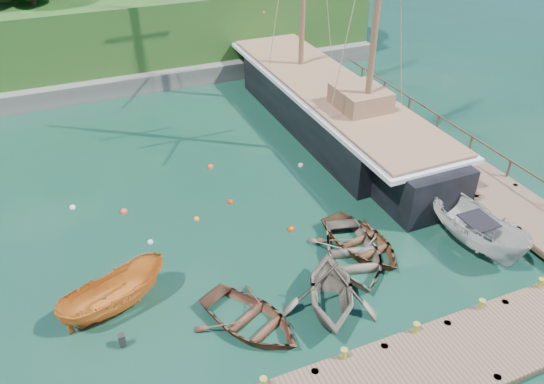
{
  "coord_description": "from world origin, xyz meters",
  "views": [
    {
      "loc": [
        -8.03,
        -15.32,
        15.58
      ],
      "look_at": [
        -0.03,
        3.56,
        2.0
      ],
      "focal_mm": 35.0,
      "sensor_mm": 36.0,
      "label": 1
    }
  ],
  "objects": [
    {
      "name": "bollard_2",
      "position": [
        2.0,
        -5.1,
        0.0
      ],
      "size": [
        0.26,
        0.26,
        0.45
      ],
      "primitive_type": "cylinder",
      "color": "olive",
      "rests_on": "ground"
    },
    {
      "name": "rowboat_3",
      "position": [
        2.28,
        -0.19,
        0.0
      ],
      "size": [
        4.65,
        5.64,
        1.02
      ],
      "primitive_type": "imported",
      "rotation": [
        0.0,
        0.0,
        -0.26
      ],
      "color": "#5E584C",
      "rests_on": "ground"
    },
    {
      "name": "mooring_buoy_0",
      "position": [
        -5.73,
        4.62,
        0.0
      ],
      "size": [
        0.28,
        0.28,
        0.28
      ],
      "primitive_type": "sphere",
      "color": "silver",
      "rests_on": "ground"
    },
    {
      "name": "rowboat_1",
      "position": [
        -0.03,
        -2.33,
        0.0
      ],
      "size": [
        5.24,
        5.55,
        2.32
      ],
      "primitive_type": "imported",
      "rotation": [
        0.0,
        0.0,
        -0.41
      ],
      "color": "#6E6659",
      "rests_on": "ground"
    },
    {
      "name": "ground",
      "position": [
        0.0,
        0.0,
        0.0
      ],
      "size": [
        160.0,
        160.0,
        0.0
      ],
      "primitive_type": "plane",
      "color": "#0F3222",
      "rests_on": "ground"
    },
    {
      "name": "dock_near",
      "position": [
        2.0,
        -6.5,
        0.43
      ],
      "size": [
        20.0,
        3.2,
        1.1
      ],
      "color": "brown",
      "rests_on": "ground"
    },
    {
      "name": "cabin_boat_white",
      "position": [
        7.95,
        -1.39,
        0.0
      ],
      "size": [
        2.5,
        5.65,
        2.13
      ],
      "primitive_type": "imported",
      "rotation": [
        0.0,
        0.0,
        0.08
      ],
      "color": "beige",
      "rests_on": "ground"
    },
    {
      "name": "bollard_4",
      "position": [
        8.0,
        -5.1,
        0.0
      ],
      "size": [
        0.26,
        0.26,
        0.45
      ],
      "primitive_type": "cylinder",
      "color": "olive",
      "rests_on": "ground"
    },
    {
      "name": "schooner",
      "position": [
        7.56,
        12.07,
        1.21
      ],
      "size": [
        5.47,
        29.29,
        21.82
      ],
      "rotation": [
        0.0,
        0.0,
        0.0
      ],
      "color": "black",
      "rests_on": "ground"
    },
    {
      "name": "bollard_3",
      "position": [
        5.0,
        -5.1,
        0.0
      ],
      "size": [
        0.26,
        0.26,
        0.45
      ],
      "primitive_type": "cylinder",
      "color": "olive",
      "rests_on": "ground"
    },
    {
      "name": "rowboat_2",
      "position": [
        3.08,
        0.44,
        0.0
      ],
      "size": [
        3.99,
        5.05,
        0.95
      ],
      "primitive_type": "imported",
      "rotation": [
        0.0,
        0.0,
        0.17
      ],
      "color": "#50321F",
      "rests_on": "ground"
    },
    {
      "name": "motorboat_orange",
      "position": [
        -7.85,
        0.96,
        0.0
      ],
      "size": [
        4.88,
        3.1,
        1.77
      ],
      "primitive_type": "imported",
      "rotation": [
        0.0,
        0.0,
        1.9
      ],
      "color": "orange",
      "rests_on": "ground"
    },
    {
      "name": "mooring_buoy_3",
      "position": [
        3.75,
        8.21,
        0.0
      ],
      "size": [
        0.32,
        0.32,
        0.32
      ],
      "primitive_type": "sphere",
      "color": "silver",
      "rests_on": "ground"
    },
    {
      "name": "mooring_buoy_7",
      "position": [
        0.7,
        2.95,
        0.0
      ],
      "size": [
        0.34,
        0.34,
        0.34
      ],
      "primitive_type": "sphere",
      "color": "#D13500",
      "rests_on": "ground"
    },
    {
      "name": "mooring_buoy_1",
      "position": [
        -3.24,
        5.53,
        0.0
      ],
      "size": [
        0.29,
        0.29,
        0.29
      ],
      "primitive_type": "sphere",
      "color": "orange",
      "rests_on": "ground"
    },
    {
      "name": "mooring_buoy_5",
      "position": [
        -1.1,
        10.07,
        0.0
      ],
      "size": [
        0.37,
        0.37,
        0.37
      ],
      "primitive_type": "sphere",
      "color": "#E6451B",
      "rests_on": "ground"
    },
    {
      "name": "dock_east",
      "position": [
        11.5,
        7.0,
        0.43
      ],
      "size": [
        3.2,
        24.0,
        1.1
      ],
      "color": "brown",
      "rests_on": "ground"
    },
    {
      "name": "mooring_buoy_6",
      "position": [
        -8.79,
        8.94,
        0.0
      ],
      "size": [
        0.32,
        0.32,
        0.32
      ],
      "primitive_type": "sphere",
      "color": "silver",
      "rests_on": "ground"
    },
    {
      "name": "mooring_buoy_2",
      "position": [
        -1.2,
        6.28,
        0.0
      ],
      "size": [
        0.29,
        0.29,
        0.29
      ],
      "primitive_type": "sphere",
      "color": "red",
      "rests_on": "ground"
    },
    {
      "name": "rowboat_0",
      "position": [
        -3.26,
        -1.98,
        0.0
      ],
      "size": [
        4.88,
        5.41,
        0.92
      ],
      "primitive_type": "imported",
      "rotation": [
        0.0,
        0.0,
        0.49
      ],
      "color": "#523121",
      "rests_on": "ground"
    },
    {
      "name": "bollard_1",
      "position": [
        -1.0,
        -5.1,
        0.0
      ],
      "size": [
        0.26,
        0.26,
        0.45
      ],
      "primitive_type": "cylinder",
      "color": "olive",
      "rests_on": "ground"
    },
    {
      "name": "mooring_buoy_4",
      "position": [
        -6.44,
        7.56,
        0.0
      ],
      "size": [
        0.37,
        0.37,
        0.37
      ],
      "primitive_type": "sphere",
      "color": "#F24722",
      "rests_on": "ground"
    }
  ]
}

